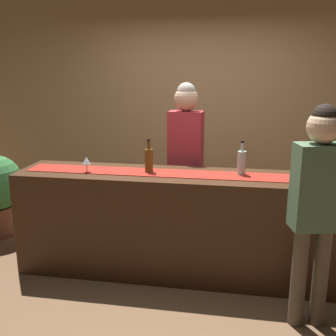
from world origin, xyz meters
TOP-DOWN VIEW (x-y plane):
  - ground_plane at (0.00, 0.00)m, footprint 10.00×10.00m
  - back_wall at (0.00, 1.90)m, footprint 6.00×0.12m
  - bar_counter at (0.00, 0.00)m, footprint 2.93×0.60m
  - counter_runner_cloth at (0.00, 0.00)m, footprint 2.79×0.28m
  - wine_bottle_clear at (0.54, 0.06)m, footprint 0.07×0.07m
  - wine_bottle_amber at (-0.28, 0.01)m, footprint 0.07×0.07m
  - wine_glass_near_customer at (-0.83, -0.09)m, footprint 0.07×0.07m
  - bartender at (-0.02, 0.58)m, footprint 0.36×0.24m
  - customer_sipping at (1.05, -0.60)m, footprint 0.37×0.27m

SIDE VIEW (x-z plane):
  - ground_plane at x=0.00m, z-range 0.00..0.00m
  - bar_counter at x=0.00m, z-range 0.00..0.95m
  - counter_runner_cloth at x=0.00m, z-range 0.95..0.96m
  - customer_sipping at x=1.05m, z-range 0.18..1.82m
  - wine_glass_near_customer at x=-0.83m, z-range 0.98..1.13m
  - wine_bottle_clear at x=0.54m, z-range 0.91..1.22m
  - wine_bottle_amber at x=-0.28m, z-range 0.91..1.22m
  - bartender at x=-0.02m, z-range 0.21..1.93m
  - back_wall at x=0.00m, z-range 0.00..2.90m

